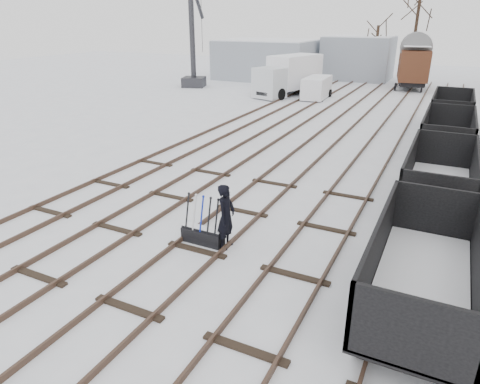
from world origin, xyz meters
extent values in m
plane|color=white|center=(0.00, 0.00, 0.00)|extent=(120.00, 120.00, 0.00)
cube|color=black|center=(-6.72, 14.00, 0.07)|extent=(0.07, 52.00, 0.15)
cube|color=black|center=(-5.28, 14.00, 0.07)|extent=(0.07, 52.00, 0.15)
cube|color=black|center=(-6.00, 2.00, 0.03)|extent=(1.90, 0.20, 0.08)
cube|color=black|center=(-3.72, 14.00, 0.07)|extent=(0.07, 52.00, 0.15)
cube|color=black|center=(-2.28, 14.00, 0.07)|extent=(0.07, 52.00, 0.15)
cube|color=black|center=(-3.00, 2.00, 0.03)|extent=(1.90, 0.20, 0.08)
cube|color=black|center=(-0.72, 14.00, 0.07)|extent=(0.07, 52.00, 0.15)
cube|color=black|center=(0.72, 14.00, 0.07)|extent=(0.07, 52.00, 0.15)
cube|color=black|center=(0.00, 2.00, 0.03)|extent=(1.90, 0.20, 0.08)
cube|color=black|center=(2.28, 14.00, 0.07)|extent=(0.07, 52.00, 0.15)
cube|color=black|center=(3.72, 14.00, 0.07)|extent=(0.07, 52.00, 0.15)
cube|color=black|center=(3.00, 2.00, 0.03)|extent=(1.90, 0.20, 0.08)
cube|color=black|center=(5.28, 14.00, 0.07)|extent=(0.07, 52.00, 0.15)
cube|color=black|center=(6.72, 14.00, 0.07)|extent=(0.07, 52.00, 0.15)
cube|color=black|center=(6.00, 2.00, 0.03)|extent=(1.90, 0.20, 0.08)
cube|color=#97A0AB|center=(-13.00, 36.00, 2.00)|extent=(10.00, 8.00, 4.00)
cube|color=white|center=(-13.00, 36.00, 4.05)|extent=(9.80, 7.84, 0.10)
cube|color=#97A0AB|center=(-4.00, 40.00, 2.20)|extent=(7.00, 6.00, 4.40)
cube|color=white|center=(-4.00, 40.00, 4.45)|extent=(6.86, 5.88, 0.10)
cube|color=black|center=(-0.09, 0.50, 0.22)|extent=(1.30, 0.43, 0.44)
cube|color=black|center=(-0.09, 0.50, 0.46)|extent=(1.30, 0.31, 0.06)
cube|color=white|center=(-0.09, 0.50, 0.50)|extent=(1.25, 0.27, 0.03)
cylinder|color=black|center=(-0.59, 0.51, 0.95)|extent=(0.05, 0.32, 1.08)
cylinder|color=silver|center=(-0.34, 0.51, 0.95)|extent=(0.05, 0.32, 1.08)
cylinder|color=#0D22AF|center=(-0.09, 0.50, 0.95)|extent=(0.05, 0.32, 1.08)
cylinder|color=black|center=(0.16, 0.50, 0.95)|extent=(0.05, 0.32, 1.08)
cylinder|color=black|center=(0.41, 0.50, 0.95)|extent=(0.05, 0.32, 1.08)
imported|color=black|center=(0.66, 0.60, 0.98)|extent=(0.50, 0.74, 1.96)
cube|color=black|center=(6.00, -0.28, 0.59)|extent=(1.73, 4.75, 0.36)
cube|color=black|center=(6.00, -0.28, 0.77)|extent=(2.16, 5.40, 0.11)
cube|color=black|center=(4.96, -0.28, 1.49)|extent=(0.09, 5.40, 1.44)
cube|color=black|center=(7.04, -0.28, 1.49)|extent=(0.09, 5.40, 1.44)
cube|color=white|center=(6.00, -0.28, 0.86)|extent=(1.94, 5.19, 0.05)
cylinder|color=black|center=(5.01, -2.01, 0.32)|extent=(0.11, 0.63, 0.63)
cylinder|color=black|center=(6.99, 1.45, 0.32)|extent=(0.11, 0.63, 0.63)
cube|color=black|center=(6.00, 6.12, 0.59)|extent=(1.73, 4.75, 0.36)
cube|color=black|center=(6.00, 6.12, 0.77)|extent=(2.16, 5.40, 0.11)
cube|color=black|center=(4.96, 6.12, 1.49)|extent=(0.09, 5.40, 1.44)
cube|color=black|center=(7.04, 6.12, 1.49)|extent=(0.09, 5.40, 1.44)
cube|color=white|center=(6.00, 6.12, 0.86)|extent=(1.94, 5.19, 0.05)
cylinder|color=black|center=(5.01, 4.39, 0.32)|extent=(0.11, 0.63, 0.63)
cylinder|color=black|center=(6.99, 7.85, 0.32)|extent=(0.11, 0.63, 0.63)
cube|color=black|center=(6.00, 12.52, 0.59)|extent=(1.73, 4.75, 0.36)
cube|color=black|center=(6.00, 12.52, 0.77)|extent=(2.16, 5.40, 0.11)
cube|color=black|center=(4.96, 12.52, 1.49)|extent=(0.09, 5.40, 1.44)
cube|color=black|center=(7.04, 12.52, 1.49)|extent=(0.09, 5.40, 1.44)
cube|color=white|center=(6.00, 12.52, 0.86)|extent=(1.94, 5.19, 0.05)
cylinder|color=black|center=(5.01, 10.79, 0.32)|extent=(0.11, 0.63, 0.63)
cylinder|color=black|center=(6.99, 14.25, 0.32)|extent=(0.11, 0.63, 0.63)
cube|color=black|center=(6.00, 18.92, 0.59)|extent=(1.73, 4.75, 0.36)
cube|color=black|center=(6.00, 18.92, 0.77)|extent=(2.16, 5.40, 0.11)
cube|color=black|center=(4.96, 18.92, 1.49)|extent=(0.09, 5.40, 1.44)
cube|color=black|center=(7.04, 18.92, 1.49)|extent=(0.09, 5.40, 1.44)
cube|color=white|center=(6.00, 18.92, 0.86)|extent=(1.94, 5.19, 0.05)
cylinder|color=black|center=(5.01, 17.19, 0.32)|extent=(0.11, 0.63, 0.63)
cylinder|color=black|center=(6.99, 20.65, 0.32)|extent=(0.11, 0.63, 0.63)
cube|color=black|center=(2.16, 34.92, 0.67)|extent=(2.66, 4.81, 0.41)
cube|color=#451D14|center=(2.16, 34.92, 2.23)|extent=(3.24, 5.50, 2.70)
cube|color=white|center=(2.16, 34.92, 3.94)|extent=(2.96, 5.21, 0.04)
cylinder|color=black|center=(1.02, 33.26, 0.36)|extent=(0.12, 0.73, 0.73)
cylinder|color=black|center=(3.30, 36.58, 0.36)|extent=(0.12, 0.73, 0.73)
cube|color=black|center=(-7.02, 26.68, 0.53)|extent=(3.23, 7.35, 0.29)
cube|color=silver|center=(-7.02, 23.98, 1.30)|extent=(2.77, 2.51, 2.41)
cube|color=white|center=(-7.02, 27.45, 1.93)|extent=(3.76, 5.49, 2.70)
cube|color=white|center=(-7.02, 27.45, 3.30)|extent=(3.68, 5.39, 0.04)
cylinder|color=black|center=(-8.08, 24.18, 0.48)|extent=(0.29, 0.96, 0.96)
cylinder|color=black|center=(-5.96, 29.38, 0.48)|extent=(0.29, 0.96, 0.96)
cube|color=white|center=(-4.34, 26.03, 0.91)|extent=(1.94, 4.08, 1.63)
cube|color=white|center=(-4.34, 26.03, 1.74)|extent=(1.89, 3.98, 0.04)
cylinder|color=black|center=(-5.15, 24.76, 0.32)|extent=(0.20, 0.63, 0.63)
cylinder|color=black|center=(-3.52, 27.30, 0.32)|extent=(0.20, 0.63, 0.63)
cube|color=#292A2E|center=(-17.00, 27.11, 0.46)|extent=(2.62, 2.62, 0.92)
cylinder|color=#292A2E|center=(-17.00, 27.11, 4.59)|extent=(0.50, 0.50, 9.18)
cylinder|color=black|center=(-17.00, 31.59, 5.51)|extent=(0.05, 0.05, 5.16)
cylinder|color=black|center=(-2.06, 38.94, 2.78)|extent=(0.30, 0.30, 5.56)
cylinder|color=black|center=(1.57, 38.56, 4.00)|extent=(0.30, 0.30, 7.99)
camera|label=1|loc=(5.93, -9.19, 6.30)|focal=32.00mm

